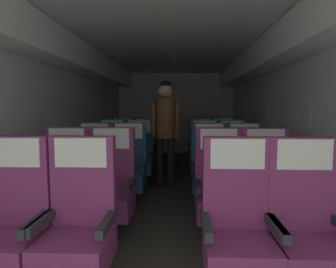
% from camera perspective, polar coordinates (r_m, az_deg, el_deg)
% --- Properties ---
extents(ground, '(3.35, 8.09, 0.02)m').
position_cam_1_polar(ground, '(4.22, 0.36, -12.05)').
color(ground, '#3D3833').
extents(fuselage_shell, '(3.23, 7.74, 2.22)m').
position_cam_1_polar(fuselage_shell, '(4.30, 0.51, 10.05)').
color(fuselage_shell, silver).
rests_on(fuselage_shell, ground).
extents(seat_a_left_window, '(0.48, 0.46, 1.05)m').
position_cam_1_polar(seat_a_left_window, '(2.29, -28.56, -15.97)').
color(seat_a_left_window, '#38383D').
rests_on(seat_a_left_window, ground).
extents(seat_a_left_aisle, '(0.48, 0.46, 1.05)m').
position_cam_1_polar(seat_a_left_aisle, '(2.11, -17.22, -17.36)').
color(seat_a_left_aisle, '#38383D').
rests_on(seat_a_left_aisle, ground).
extents(seat_a_right_aisle, '(0.48, 0.46, 1.05)m').
position_cam_1_polar(seat_a_right_aisle, '(2.15, 25.65, -17.27)').
color(seat_a_right_aisle, '#38383D').
rests_on(seat_a_right_aisle, ground).
extents(seat_a_right_window, '(0.48, 0.46, 1.05)m').
position_cam_1_polar(seat_a_right_window, '(2.03, 13.65, -18.23)').
color(seat_a_right_window, '#38383D').
rests_on(seat_a_right_window, ground).
extents(seat_b_left_window, '(0.48, 0.46, 1.05)m').
position_cam_1_polar(seat_b_left_window, '(3.06, -19.61, -10.28)').
color(seat_b_left_window, '#38383D').
rests_on(seat_b_left_window, ground).
extents(seat_b_left_aisle, '(0.48, 0.46, 1.05)m').
position_cam_1_polar(seat_b_left_aisle, '(2.95, -11.28, -10.68)').
color(seat_b_left_aisle, '#38383D').
rests_on(seat_b_left_aisle, ground).
extents(seat_b_right_aisle, '(0.48, 0.46, 1.05)m').
position_cam_1_polar(seat_b_right_aisle, '(2.95, 18.80, -10.83)').
color(seat_b_right_aisle, '#38383D').
rests_on(seat_b_right_aisle, ground).
extents(seat_b_right_window, '(0.48, 0.46, 1.05)m').
position_cam_1_polar(seat_b_right_window, '(2.87, 9.98, -11.10)').
color(seat_b_right_window, '#38383D').
rests_on(seat_b_right_window, ground).
extents(seat_c_left_window, '(0.48, 0.46, 1.05)m').
position_cam_1_polar(seat_c_left_window, '(3.90, -14.37, -6.85)').
color(seat_c_left_window, '#38383D').
rests_on(seat_c_left_window, ground).
extents(seat_c_left_aisle, '(0.48, 0.46, 1.05)m').
position_cam_1_polar(seat_c_left_aisle, '(3.81, -7.84, -7.00)').
color(seat_c_left_aisle, '#38383D').
rests_on(seat_c_left_aisle, ground).
extents(seat_c_right_aisle, '(0.48, 0.46, 1.05)m').
position_cam_1_polar(seat_c_right_aisle, '(3.84, 14.80, -7.05)').
color(seat_c_right_aisle, '#38383D').
rests_on(seat_c_right_aisle, ground).
extents(seat_c_right_window, '(0.48, 0.46, 1.05)m').
position_cam_1_polar(seat_c_right_window, '(3.75, 8.13, -7.19)').
color(seat_c_right_window, '#38383D').
rests_on(seat_c_right_window, ground).
extents(seat_d_left_window, '(0.48, 0.46, 1.05)m').
position_cam_1_polar(seat_d_left_window, '(4.78, -11.02, -4.56)').
color(seat_d_left_window, '#38383D').
rests_on(seat_d_left_window, ground).
extents(seat_d_left_aisle, '(0.48, 0.46, 1.05)m').
position_cam_1_polar(seat_d_left_aisle, '(4.70, -5.74, -4.66)').
color(seat_d_left_aisle, '#38383D').
rests_on(seat_d_left_aisle, ground).
extents(seat_d_right_aisle, '(0.48, 0.46, 1.05)m').
position_cam_1_polar(seat_d_right_aisle, '(4.71, 12.60, -4.75)').
color(seat_d_right_aisle, '#38383D').
rests_on(seat_d_right_aisle, ground).
extents(seat_d_right_window, '(0.48, 0.46, 1.05)m').
position_cam_1_polar(seat_d_right_window, '(4.66, 7.19, -4.75)').
color(seat_d_right_window, '#38383D').
rests_on(seat_d_right_window, ground).
extents(seat_e_left_window, '(0.48, 0.46, 1.05)m').
position_cam_1_polar(seat_e_left_window, '(5.67, -8.99, -3.01)').
color(seat_e_left_window, '#38383D').
rests_on(seat_e_left_window, ground).
extents(seat_e_left_aisle, '(0.48, 0.46, 1.05)m').
position_cam_1_polar(seat_e_left_aisle, '(5.59, -4.52, -3.08)').
color(seat_e_left_aisle, '#38383D').
rests_on(seat_e_left_aisle, ground).
extents(seat_e_right_aisle, '(0.48, 0.46, 1.05)m').
position_cam_1_polar(seat_e_right_aisle, '(5.62, 10.89, -3.11)').
color(seat_e_right_aisle, '#38383D').
rests_on(seat_e_right_aisle, ground).
extents(seat_e_right_window, '(0.48, 0.46, 1.05)m').
position_cam_1_polar(seat_e_right_window, '(5.56, 6.51, -3.13)').
color(seat_e_right_window, '#38383D').
rests_on(seat_e_right_window, ground).
extents(flight_attendant, '(0.43, 0.28, 1.64)m').
position_cam_1_polar(flight_attendant, '(4.41, -0.51, 2.27)').
color(flight_attendant, black).
rests_on(flight_attendant, ground).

